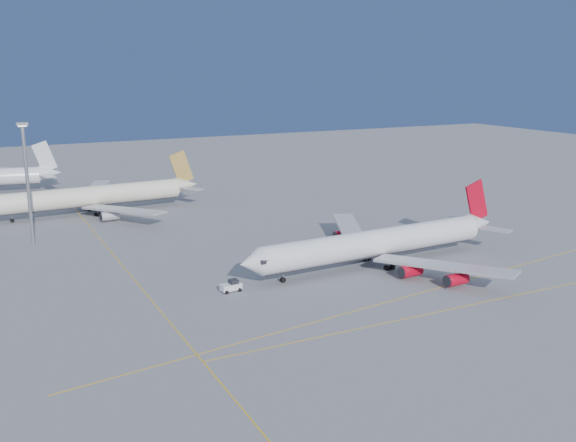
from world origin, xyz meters
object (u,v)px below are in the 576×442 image
(pushback_tug, at_px, (231,286))
(airliner_virgin, at_px, (380,243))
(light_mast, at_px, (27,174))
(airliner_etihad, at_px, (95,196))

(pushback_tug, bearing_deg, airliner_virgin, -2.69)
(airliner_virgin, bearing_deg, pushback_tug, 179.32)
(pushback_tug, distance_m, light_mast, 56.22)
(airliner_virgin, xyz_separation_m, pushback_tug, (-31.68, -1.19, -3.53))
(airliner_virgin, bearing_deg, airliner_etihad, 116.93)
(airliner_etihad, relative_size, pushback_tug, 15.60)
(airliner_etihad, relative_size, light_mast, 2.19)
(pushback_tug, xyz_separation_m, light_mast, (-27.57, 46.73, 14.73))
(airliner_virgin, distance_m, light_mast, 75.56)
(airliner_etihad, xyz_separation_m, light_mast, (-18.24, -26.18, 11.04))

